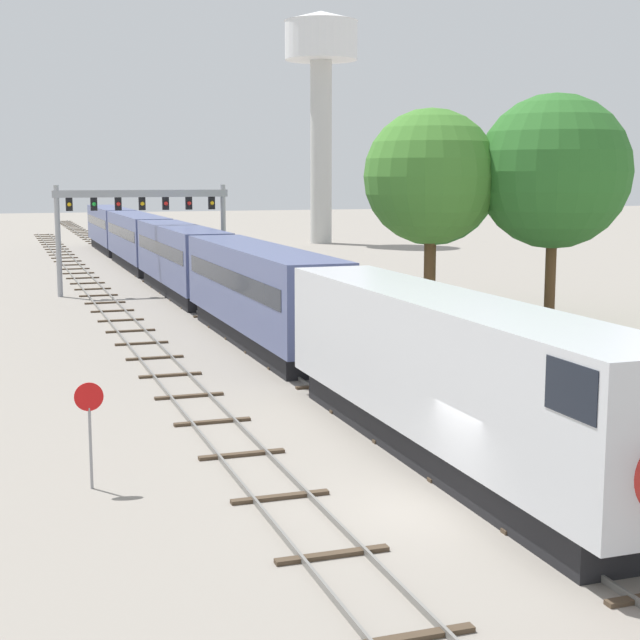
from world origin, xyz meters
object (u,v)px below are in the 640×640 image
trackside_tree_mid (431,177)px  trackside_tree_right (433,181)px  passenger_train (179,257)px  water_tower (321,66)px  signal_gantry (142,213)px  stop_sign (90,420)px  trackside_tree_left (554,172)px

trackside_tree_mid → trackside_tree_right: bearing=63.7°
passenger_train → trackside_tree_mid: 23.13m
passenger_train → trackside_tree_right: size_ratio=8.72×
water_tower → signal_gantry: bearing=-122.8°
stop_sign → trackside_tree_left: size_ratio=0.23×
passenger_train → trackside_tree_right: bearing=-45.9°
passenger_train → stop_sign: size_ratio=35.75×
signal_gantry → trackside_tree_right: size_ratio=1.03×
stop_sign → trackside_tree_left: (25.22, 17.92, 6.54)m
stop_sign → passenger_train: bearing=76.2°
trackside_tree_left → trackside_tree_right: 9.79m
signal_gantry → stop_sign: 43.07m
stop_sign → trackside_tree_mid: (19.41, 20.33, 6.28)m
stop_sign → trackside_tree_right: (22.91, 27.42, 6.03)m
trackside_tree_mid → trackside_tree_right: (3.50, 7.09, -0.24)m
passenger_train → stop_sign: (-10.00, -40.73, -0.74)m
signal_gantry → stop_sign: (-7.75, -42.20, -3.76)m
signal_gantry → trackside_tree_right: (15.16, -14.78, 2.27)m
stop_sign → trackside_tree_mid: 28.80m
passenger_train → trackside_tree_left: size_ratio=8.31×
water_tower → trackside_tree_left: water_tower is taller
passenger_train → water_tower: (25.91, 45.17, 18.57)m
passenger_train → water_tower: size_ratio=3.74×
passenger_train → signal_gantry: size_ratio=8.51×
signal_gantry → stop_sign: signal_gantry is taller
signal_gantry → trackside_tree_right: bearing=-44.3°
signal_gantry → trackside_tree_left: bearing=-54.3°
water_tower → trackside_tree_left: size_ratio=2.22×
trackside_tree_left → trackside_tree_right: size_ratio=1.05×
trackside_tree_left → trackside_tree_right: (-2.31, 9.50, -0.51)m
trackside_tree_right → trackside_tree_mid: bearing=-116.3°
trackside_tree_mid → trackside_tree_left: bearing=-22.5°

